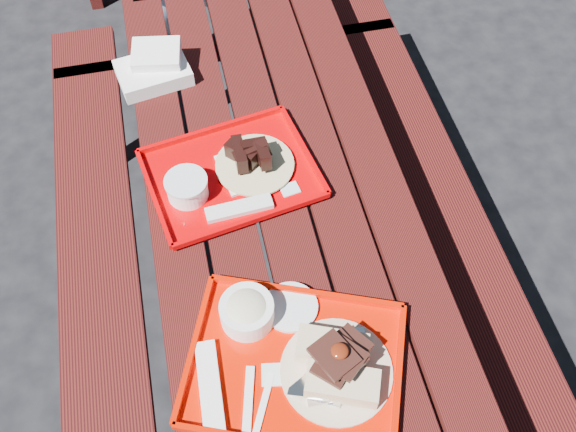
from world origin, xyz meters
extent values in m
plane|color=black|center=(0.00, 0.00, 0.00)|extent=(60.00, 60.00, 0.00)
cube|color=#48130D|center=(-0.30, 0.00, 0.73)|extent=(0.14, 2.40, 0.04)
cube|color=#48130D|center=(-0.15, 0.00, 0.73)|extent=(0.14, 2.40, 0.04)
cube|color=#48130D|center=(0.00, 0.00, 0.73)|extent=(0.14, 2.40, 0.04)
cube|color=#48130D|center=(0.15, 0.00, 0.73)|extent=(0.14, 2.40, 0.04)
cube|color=#48130D|center=(0.30, 0.00, 0.73)|extent=(0.14, 2.40, 0.04)
cube|color=#48130D|center=(-0.58, 0.00, 0.43)|extent=(0.25, 2.40, 0.04)
cube|color=#48130D|center=(-0.58, 0.84, 0.21)|extent=(0.06, 0.06, 0.42)
cube|color=#48130D|center=(0.58, 0.00, 0.43)|extent=(0.25, 2.40, 0.04)
cube|color=#48130D|center=(0.58, 0.84, 0.21)|extent=(0.06, 0.06, 0.42)
cube|color=#48130D|center=(-0.30, 0.96, 0.38)|extent=(0.06, 0.06, 0.75)
cube|color=#48130D|center=(0.30, 0.96, 0.38)|extent=(0.06, 0.06, 0.75)
cube|color=#48130D|center=(0.00, 0.96, 0.43)|extent=(1.40, 0.06, 0.04)
cube|color=red|center=(-0.07, -0.53, 0.76)|extent=(0.60, 0.54, 0.01)
cube|color=red|center=(0.00, -0.36, 0.77)|extent=(0.46, 0.20, 0.02)
cube|color=red|center=(0.16, -0.63, 0.77)|extent=(0.16, 0.36, 0.02)
cube|color=red|center=(-0.30, -0.44, 0.77)|extent=(0.16, 0.36, 0.02)
cylinder|color=#C9AD90|center=(0.02, -0.57, 0.77)|extent=(0.27, 0.27, 0.01)
cube|color=beige|center=(0.02, -0.62, 0.80)|extent=(0.18, 0.14, 0.05)
cube|color=beige|center=(0.02, -0.53, 0.80)|extent=(0.18, 0.14, 0.05)
ellipsoid|color=#571A0A|center=(0.02, -0.57, 0.90)|extent=(0.04, 0.04, 0.02)
cylinder|color=white|center=(-0.16, -0.39, 0.80)|extent=(0.13, 0.13, 0.07)
ellipsoid|color=beige|center=(-0.16, -0.39, 0.82)|extent=(0.11, 0.11, 0.05)
cylinder|color=silver|center=(-0.05, -0.39, 0.77)|extent=(0.14, 0.14, 0.01)
cube|color=white|center=(-0.27, -0.55, 0.77)|extent=(0.06, 0.22, 0.02)
cube|color=white|center=(-0.20, -0.60, 0.77)|extent=(0.06, 0.18, 0.01)
cube|color=white|center=(-0.17, -0.63, 0.77)|extent=(0.10, 0.18, 0.01)
cube|color=white|center=(-0.12, -0.55, 0.77)|extent=(0.06, 0.06, 0.00)
cube|color=#CC0003|center=(-0.12, 0.07, 0.76)|extent=(0.51, 0.43, 0.01)
cube|color=#CC0003|center=(-0.15, 0.24, 0.77)|extent=(0.45, 0.09, 0.02)
cube|color=#CC0003|center=(-0.09, -0.11, 0.77)|extent=(0.45, 0.09, 0.02)
cube|color=#CC0003|center=(0.11, 0.10, 0.77)|extent=(0.07, 0.35, 0.02)
cube|color=#CC0003|center=(-0.35, 0.03, 0.77)|extent=(0.07, 0.35, 0.02)
cube|color=silver|center=(-0.07, 0.07, 0.77)|extent=(0.18, 0.18, 0.01)
cylinder|color=#C8B983|center=(-0.05, 0.08, 0.77)|extent=(0.23, 0.23, 0.01)
cylinder|color=white|center=(-0.25, 0.02, 0.79)|extent=(0.11, 0.11, 0.06)
cylinder|color=silver|center=(-0.25, 0.02, 0.82)|extent=(0.12, 0.12, 0.01)
cube|color=white|center=(-0.12, -0.06, 0.77)|extent=(0.19, 0.06, 0.02)
cube|color=silver|center=(0.03, -0.02, 0.76)|extent=(0.06, 0.05, 0.00)
cube|color=white|center=(-0.29, 0.52, 0.78)|extent=(0.25, 0.20, 0.05)
cube|color=white|center=(-0.27, 0.55, 0.82)|extent=(0.17, 0.15, 0.04)
camera|label=1|loc=(-0.21, -1.08, 2.22)|focal=40.00mm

